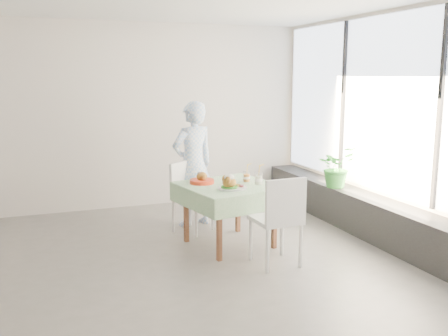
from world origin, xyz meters
name	(u,v)px	position (x,y,z in m)	size (l,w,h in m)	color
floor	(153,263)	(0.00, 0.00, 0.00)	(6.00, 6.00, 0.00)	#595755
wall_back	(113,117)	(0.00, 2.50, 1.40)	(6.00, 0.02, 2.80)	silver
wall_front	(243,183)	(0.00, -2.50, 1.40)	(6.00, 0.02, 2.80)	silver
wall_right	(387,125)	(3.00, 0.00, 1.40)	(0.02, 5.00, 2.80)	silver
window_pane	(386,105)	(2.97, 0.00, 1.65)	(0.01, 4.80, 2.18)	#D1E0F9
window_ledge	(369,216)	(2.80, 0.00, 0.25)	(0.40, 4.80, 0.50)	black
cafe_table	(229,208)	(1.00, 0.27, 0.46)	(1.23, 1.23, 0.74)	brown
chair_far	(192,210)	(0.75, 0.96, 0.28)	(0.60, 0.60, 0.91)	white
chair_near	(276,237)	(1.24, -0.49, 0.30)	(0.48, 0.48, 0.98)	white
diner	(193,164)	(0.85, 1.22, 0.84)	(0.61, 0.40, 1.68)	#98C1F4
main_dish	(231,184)	(0.93, 0.04, 0.80)	(0.34, 0.34, 0.18)	white
juice_cup_orange	(247,177)	(1.26, 0.35, 0.80)	(0.09, 0.09, 0.25)	white
juice_cup_lemonade	(259,179)	(1.33, 0.17, 0.81)	(0.10, 0.10, 0.27)	white
second_dish	(202,180)	(0.72, 0.46, 0.78)	(0.29, 0.29, 0.14)	#B52B12
potted_plant	(336,167)	(2.71, 0.64, 0.78)	(0.51, 0.44, 0.57)	#2A6F25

